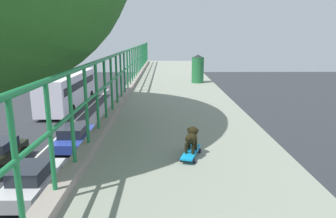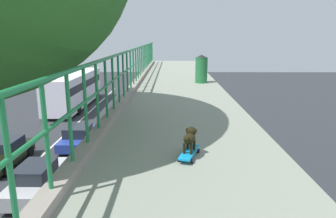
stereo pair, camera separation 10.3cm
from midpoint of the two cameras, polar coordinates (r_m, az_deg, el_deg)
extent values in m
cube|color=black|center=(2.77, 4.36, -19.32)|extent=(2.64, 0.06, 0.00)
cylinder|color=#1E7B43|center=(2.40, -27.51, -9.71)|extent=(0.04, 0.04, 1.01)
cylinder|color=#1E7B43|center=(2.95, -21.99, -4.98)|extent=(0.04, 0.04, 1.01)
cylinder|color=#1E7B43|center=(3.53, -18.29, -1.74)|extent=(0.04, 0.04, 1.01)
cylinder|color=#1E7B43|center=(4.12, -15.66, 0.58)|extent=(0.04, 0.04, 1.01)
cylinder|color=#1E7B43|center=(4.73, -13.70, 2.30)|extent=(0.04, 0.04, 1.01)
cylinder|color=#1E7B43|center=(5.35, -12.18, 3.63)|extent=(0.04, 0.04, 1.01)
cylinder|color=#1E7B43|center=(5.97, -10.98, 4.68)|extent=(0.04, 0.04, 1.01)
cylinder|color=#1E7B43|center=(6.60, -10.00, 5.54)|extent=(0.04, 0.04, 1.01)
cylinder|color=#1E7B43|center=(7.23, -9.19, 6.24)|extent=(0.04, 0.04, 1.01)
cylinder|color=#1E7B43|center=(7.86, -8.50, 6.83)|extent=(0.04, 0.04, 1.01)
cylinder|color=#1E7B43|center=(8.49, -7.92, 7.33)|extent=(0.04, 0.04, 1.01)
cylinder|color=#1E7B43|center=(9.12, -7.42, 7.76)|extent=(0.04, 0.04, 1.01)
cylinder|color=#1E7B43|center=(9.76, -6.98, 8.13)|extent=(0.04, 0.04, 1.01)
cylinder|color=#1E7B43|center=(10.39, -6.60, 8.46)|extent=(0.04, 0.04, 1.01)
cylinder|color=#1E7B43|center=(11.03, -6.26, 8.75)|extent=(0.04, 0.04, 1.01)
cylinder|color=#1E7B43|center=(11.67, -5.95, 9.01)|extent=(0.04, 0.04, 1.01)
cylinder|color=#1E7B43|center=(12.31, -5.68, 9.24)|extent=(0.04, 0.04, 1.01)
cylinder|color=#1E7B43|center=(12.94, -5.43, 9.44)|extent=(0.04, 0.04, 1.01)
cylinder|color=#1E7B43|center=(13.58, -5.21, 9.63)|extent=(0.04, 0.04, 1.01)
cylinder|color=#1E7B43|center=(14.22, -5.00, 9.80)|extent=(0.04, 0.04, 1.01)
cylinder|color=#1E7B43|center=(14.86, -4.82, 9.96)|extent=(0.04, 0.04, 1.01)
cylinder|color=#1E7B43|center=(15.50, -4.65, 10.10)|extent=(0.04, 0.04, 1.01)
cylinder|color=#1E7B43|center=(16.14, -4.49, 10.24)|extent=(0.04, 0.04, 1.01)
cylinder|color=#1E7B43|center=(16.78, -4.34, 10.36)|extent=(0.04, 0.04, 1.01)
cylinder|color=#1E7B43|center=(17.42, -4.21, 10.47)|extent=(0.04, 0.04, 1.01)
cylinder|color=#1E7B43|center=(18.06, -4.08, 10.58)|extent=(0.04, 0.04, 1.01)
cube|color=#B4B6B7|center=(15.47, -23.93, -12.42)|extent=(1.62, 4.22, 0.63)
cube|color=#1E232B|center=(15.05, -24.47, -10.67)|extent=(1.38, 1.89, 0.58)
cylinder|color=black|center=(16.48, -19.42, -11.19)|extent=(0.24, 0.68, 0.68)
cylinder|color=black|center=(17.03, -24.41, -10.84)|extent=(0.24, 0.68, 0.68)
cylinder|color=black|center=(14.12, -23.18, -15.86)|extent=(0.24, 0.68, 0.68)
cylinder|color=black|center=(14.75, -28.90, -15.17)|extent=(0.24, 0.68, 0.68)
cylinder|color=black|center=(17.95, -28.94, -10.13)|extent=(0.23, 0.66, 0.66)
cylinder|color=black|center=(20.15, -25.41, -7.24)|extent=(0.23, 0.66, 0.66)
cube|color=#253994|center=(21.03, -17.13, -5.26)|extent=(1.74, 4.43, 0.57)
cube|color=#1E232B|center=(20.56, -17.49, -4.00)|extent=(1.48, 1.78, 0.60)
cylinder|color=black|center=(22.08, -14.07, -4.62)|extent=(0.22, 0.62, 0.62)
cylinder|color=black|center=(22.52, -18.20, -4.54)|extent=(0.22, 0.62, 0.62)
cylinder|color=black|center=(19.66, -15.83, -6.99)|extent=(0.22, 0.62, 0.62)
cylinder|color=black|center=(20.16, -20.42, -6.83)|extent=(0.22, 0.62, 0.62)
cube|color=white|center=(32.21, -18.16, 3.52)|extent=(2.58, 11.59, 3.10)
cube|color=black|center=(32.13, -18.23, 4.48)|extent=(2.60, 10.66, 0.70)
cylinder|color=black|center=(35.96, -14.22, 2.56)|extent=(0.28, 0.96, 0.96)
cylinder|color=black|center=(36.62, -18.00, 2.51)|extent=(0.28, 0.96, 0.96)
cylinder|color=black|center=(29.12, -17.48, -0.14)|extent=(0.28, 0.96, 0.96)
cylinder|color=black|center=(29.94, -22.02, -0.15)|extent=(0.28, 0.96, 0.96)
cube|color=#1090D5|center=(3.92, 3.53, -7.98)|extent=(0.30, 0.56, 0.02)
cylinder|color=black|center=(4.08, 5.23, -7.74)|extent=(0.04, 0.06, 0.06)
cylinder|color=black|center=(4.11, 2.95, -7.52)|extent=(0.04, 0.06, 0.06)
cylinder|color=black|center=(3.76, 4.15, -9.62)|extent=(0.04, 0.06, 0.06)
cylinder|color=black|center=(3.79, 1.67, -9.36)|extent=(0.04, 0.06, 0.06)
cylinder|color=black|center=(3.96, 4.45, -6.59)|extent=(0.05, 0.05, 0.13)
cylinder|color=black|center=(3.97, 3.23, -6.48)|extent=(0.05, 0.05, 0.13)
cylinder|color=black|center=(3.80, 3.89, -7.46)|extent=(0.05, 0.05, 0.13)
cylinder|color=black|center=(3.81, 2.62, -7.34)|extent=(0.05, 0.05, 0.13)
ellipsoid|color=black|center=(3.85, 3.57, -5.51)|extent=(0.21, 0.27, 0.13)
sphere|color=black|center=(3.92, 3.91, -4.17)|extent=(0.13, 0.13, 0.13)
ellipsoid|color=black|center=(3.98, 4.09, -4.06)|extent=(0.06, 0.07, 0.04)
sphere|color=black|center=(3.91, 4.60, -4.00)|extent=(0.05, 0.05, 0.05)
sphere|color=black|center=(3.93, 3.24, -3.89)|extent=(0.05, 0.05, 0.05)
sphere|color=black|center=(3.72, 3.15, -5.53)|extent=(0.06, 0.06, 0.06)
cylinder|color=#246F3B|center=(10.15, 5.26, 7.24)|extent=(0.39, 0.39, 0.83)
cone|color=black|center=(10.11, 5.31, 9.76)|extent=(0.40, 0.40, 0.10)
camera|label=1|loc=(0.05, -90.61, -0.15)|focal=32.73mm
camera|label=2|loc=(0.05, 89.39, 0.15)|focal=32.73mm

